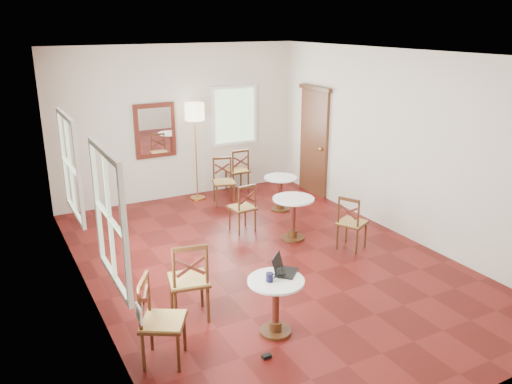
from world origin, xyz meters
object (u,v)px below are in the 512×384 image
cafe_table_near (276,300)px  chair_mid_b (351,223)px  chair_near_b (161,321)px  chair_back_a (238,170)px  power_adapter (267,356)px  floor_lamp (195,118)px  navy_mug (270,277)px  cafe_table_back (280,190)px  cafe_table_mid (293,214)px  chair_mid_a (243,207)px  chair_back_b (224,181)px  water_glass (280,273)px  mouse (282,275)px  laptop (283,269)px  chair_near_a (189,280)px

cafe_table_near → chair_mid_b: 2.66m
chair_near_b → chair_back_a: chair_near_b is taller
chair_near_b → power_adapter: bearing=-85.9°
floor_lamp → navy_mug: 5.03m
cafe_table_back → navy_mug: (-2.22, -3.48, 0.32)m
cafe_table_mid → chair_mid_a: size_ratio=0.84×
chair_back_b → water_glass: bearing=-91.7°
water_glass → mouse: bearing=12.1°
mouse → water_glass: water_glass is taller
chair_mid_b → power_adapter: (-2.54, -1.83, -0.41)m
chair_mid_b → navy_mug: size_ratio=7.04×
mouse → cafe_table_back: bearing=71.9°
water_glass → power_adapter: (-0.38, -0.40, -0.71)m
cafe_table_near → laptop: (0.15, 0.11, 0.31)m
floor_lamp → navy_mug: floor_lamp is taller
chair_mid_b → chair_back_a: 3.42m
chair_back_a → mouse: bearing=69.5°
chair_near_a → floor_lamp: bearing=-101.7°
chair_mid_b → power_adapter: chair_mid_b is taller
chair_near_a → floor_lamp: floor_lamp is taller
chair_back_a → mouse: size_ratio=9.23×
chair_mid_a → laptop: 2.96m
chair_near_a → chair_mid_b: chair_near_a is taller
cafe_table_back → chair_mid_a: 1.22m
cafe_table_mid → chair_mid_b: 0.96m
chair_near_b → mouse: size_ratio=9.58×
cafe_table_near → cafe_table_mid: 2.74m
chair_near_a → power_adapter: bearing=121.9°
laptop → mouse: bearing=-166.8°
water_glass → chair_mid_b: bearing=33.7°
chair_mid_b → navy_mug: (-2.29, -1.46, 0.29)m
chair_near_b → navy_mug: (1.23, -0.11, 0.25)m
chair_near_b → floor_lamp: size_ratio=0.50×
chair_mid_a → mouse: size_ratio=8.44×
cafe_table_back → chair_back_b: 1.15m
power_adapter → chair_back_a: bearing=66.7°
water_glass → cafe_table_mid: bearing=54.5°
cafe_table_mid → chair_near_b: (-2.92, -2.09, 0.04)m
chair_mid_a → cafe_table_mid: bearing=123.4°
chair_back_a → chair_mid_a: bearing=66.3°
cafe_table_back → water_glass: 4.05m
chair_near_b → laptop: 1.48m
cafe_table_near → chair_mid_b: (2.22, 1.46, 0.01)m
cafe_table_back → chair_mid_a: (-1.08, -0.57, 0.02)m
mouse → power_adapter: bearing=-124.0°
floor_lamp → mouse: (-0.91, -4.80, -0.93)m
navy_mug → floor_lamp: bearing=77.3°
cafe_table_mid → cafe_table_back: bearing=67.7°
cafe_table_near → floor_lamp: floor_lamp is taller
chair_near_b → floor_lamp: bearing=4.2°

